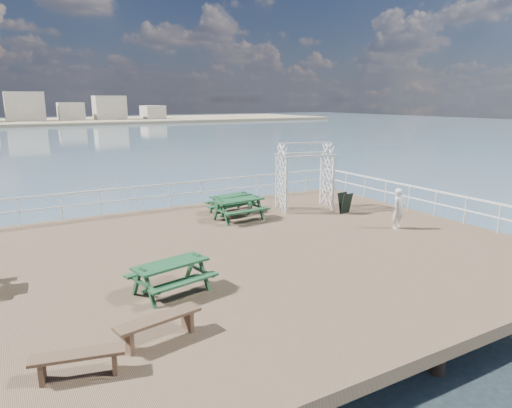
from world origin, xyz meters
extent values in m
cube|color=brown|center=(0.00, 0.00, -0.15)|extent=(18.00, 14.00, 0.30)
plane|color=#3D5667|center=(0.00, 40.00, -2.00)|extent=(300.00, 300.00, 0.00)
cube|color=tan|center=(15.00, 135.00, -1.60)|extent=(160.00, 40.00, 0.80)
cube|color=beige|center=(2.00, 132.00, 2.80)|extent=(10.00, 8.00, 8.00)
cube|color=beige|center=(14.00, 132.00, 1.30)|extent=(7.00, 8.00, 5.00)
cube|color=beige|center=(25.00, 132.00, 2.30)|extent=(9.00, 8.00, 7.00)
cube|color=beige|center=(38.00, 132.00, 0.80)|extent=(6.00, 8.00, 4.00)
cylinder|color=brown|center=(7.50, 5.50, -1.35)|extent=(0.36, 0.36, 2.10)
cube|color=silver|center=(0.00, 6.85, 1.05)|extent=(17.70, 0.07, 0.07)
cube|color=silver|center=(0.00, 6.85, 0.55)|extent=(17.70, 0.05, 0.05)
cube|color=silver|center=(8.85, 0.00, 1.05)|extent=(0.07, 13.70, 0.07)
cube|color=silver|center=(8.85, 0.00, 0.55)|extent=(0.05, 13.70, 0.05)
cube|color=#163D1D|center=(1.92, 4.71, 0.72)|extent=(1.83, 0.94, 0.06)
cube|color=#163D1D|center=(1.83, 5.29, 0.44)|extent=(1.77, 0.51, 0.05)
cube|color=#163D1D|center=(2.01, 4.14, 0.44)|extent=(1.77, 0.51, 0.05)
cube|color=#163D1D|center=(1.20, 4.60, 0.42)|extent=(0.30, 1.40, 0.06)
cube|color=#163D1D|center=(2.64, 4.82, 0.42)|extent=(0.30, 1.40, 0.06)
cube|color=#163D1D|center=(1.16, 4.89, 0.37)|extent=(0.16, 0.51, 0.85)
cube|color=#163D1D|center=(1.25, 4.31, 0.37)|extent=(0.16, 0.51, 0.85)
cube|color=#163D1D|center=(2.60, 5.11, 0.37)|extent=(0.16, 0.51, 0.85)
cube|color=#163D1D|center=(2.69, 4.54, 0.37)|extent=(0.16, 0.51, 0.85)
cube|color=#163D1D|center=(1.92, 4.71, 0.24)|extent=(1.55, 0.32, 0.06)
cube|color=#163D1D|center=(1.66, 3.49, 0.80)|extent=(2.01, 0.92, 0.06)
cube|color=#163D1D|center=(1.61, 4.14, 0.49)|extent=(1.96, 0.44, 0.05)
cube|color=#163D1D|center=(1.72, 2.84, 0.49)|extent=(1.96, 0.44, 0.05)
cube|color=#163D1D|center=(0.86, 3.42, 0.47)|extent=(0.22, 1.57, 0.06)
cube|color=#163D1D|center=(2.47, 3.56, 0.47)|extent=(0.22, 1.57, 0.06)
cube|color=#163D1D|center=(0.83, 3.74, 0.41)|extent=(0.13, 0.56, 0.95)
cube|color=#163D1D|center=(0.88, 3.10, 0.41)|extent=(0.13, 0.56, 0.95)
cube|color=#163D1D|center=(2.44, 3.88, 0.41)|extent=(0.13, 0.56, 0.95)
cube|color=#163D1D|center=(2.50, 3.24, 0.41)|extent=(0.13, 0.56, 0.95)
cube|color=#163D1D|center=(1.66, 3.49, 0.27)|extent=(1.73, 0.24, 0.06)
cube|color=#163D1D|center=(-3.03, -1.89, 0.75)|extent=(1.93, 1.07, 0.06)
cube|color=#163D1D|center=(-3.16, -1.30, 0.46)|extent=(1.84, 0.63, 0.05)
cube|color=#163D1D|center=(-2.91, -2.49, 0.46)|extent=(1.84, 0.63, 0.05)
cube|color=#163D1D|center=(-3.78, -2.05, 0.44)|extent=(0.38, 1.45, 0.06)
cube|color=#163D1D|center=(-2.29, -1.73, 0.44)|extent=(0.38, 1.45, 0.06)
cube|color=#163D1D|center=(-3.84, -1.75, 0.39)|extent=(0.19, 0.53, 0.89)
cube|color=#163D1D|center=(-3.71, -2.35, 0.39)|extent=(0.19, 0.53, 0.89)
cube|color=#163D1D|center=(-2.35, -1.44, 0.39)|extent=(0.19, 0.53, 0.89)
cube|color=#163D1D|center=(-2.23, -2.03, 0.39)|extent=(0.19, 0.53, 0.89)
cube|color=#163D1D|center=(-3.03, -1.89, 0.25)|extent=(1.60, 0.42, 0.06)
cube|color=brown|center=(-5.61, -4.47, 0.42)|extent=(1.60, 0.72, 0.06)
cube|color=brown|center=(-6.17, -4.33, 0.19)|extent=(0.15, 0.34, 0.39)
cube|color=brown|center=(-5.04, -4.60, 0.19)|extent=(0.15, 0.34, 0.39)
cube|color=brown|center=(-4.03, -3.97, 0.47)|extent=(1.79, 0.73, 0.07)
cube|color=brown|center=(-4.67, -4.09, 0.22)|extent=(0.15, 0.38, 0.44)
cube|color=brown|center=(-3.39, -3.85, 0.22)|extent=(0.15, 0.38, 0.44)
cube|color=silver|center=(3.83, 3.39, 1.16)|extent=(0.10, 0.10, 2.33)
cube|color=silver|center=(4.08, 4.52, 1.16)|extent=(0.10, 0.10, 2.33)
cube|color=silver|center=(5.92, 2.93, 1.16)|extent=(0.10, 0.10, 2.33)
cube|color=silver|center=(6.17, 4.07, 1.16)|extent=(0.10, 0.10, 2.33)
cube|color=silver|center=(4.88, 3.16, 2.37)|extent=(2.29, 0.57, 0.08)
cube|color=silver|center=(5.12, 4.30, 2.37)|extent=(2.29, 0.57, 0.08)
cube|color=silver|center=(5.00, 3.73, 2.86)|extent=(2.29, 0.56, 0.07)
cube|color=black|center=(6.03, 2.15, 0.43)|extent=(0.55, 0.28, 0.87)
cube|color=black|center=(6.01, 2.33, 0.43)|extent=(0.55, 0.28, 0.87)
imported|color=silver|center=(6.18, -0.53, 0.75)|extent=(0.59, 0.42, 1.50)
camera|label=1|loc=(-6.44, -12.05, 4.66)|focal=32.00mm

